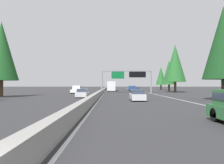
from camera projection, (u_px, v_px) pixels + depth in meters
ground_plane at (104, 92)px, 62.25m from camera, size 320.00×320.00×0.00m
median_barrier at (105, 89)px, 82.25m from camera, size 180.00×0.56×0.90m
shoulder_stripe_right at (141, 91)px, 72.31m from camera, size 160.00×0.16×0.01m
shoulder_stripe_median at (106, 91)px, 72.25m from camera, size 160.00×0.16×0.01m
sign_gantry_overhead at (127, 74)px, 56.84m from camera, size 0.50×12.68×5.90m
sedan_far_right at (137, 96)px, 29.92m from camera, size 4.40×1.80×1.47m
minivan_distant_a at (132, 88)px, 74.39m from camera, size 5.00×1.95×1.69m
sedan_mid_center at (111, 87)px, 112.60m from camera, size 4.40×1.80×1.47m
box_truck_far_left at (111, 85)px, 131.21m from camera, size 8.50×2.40×2.95m
sedan_mid_right at (137, 90)px, 63.60m from camera, size 4.40×1.80×1.47m
bus_far_center at (111, 86)px, 74.08m from camera, size 11.50×2.55×3.10m
oncoming_near at (82, 93)px, 37.43m from camera, size 4.40×1.80×1.47m
oncoming_far at (77, 90)px, 54.41m from camera, size 5.60×2.00×1.86m
conifer_right_near at (224, 43)px, 31.44m from camera, size 5.76×5.76×13.10m
conifer_right_mid at (175, 63)px, 62.30m from camera, size 5.79×5.79×13.16m
conifer_right_far at (169, 73)px, 70.09m from camera, size 4.23×4.23×9.61m
conifer_right_distant at (161, 76)px, 89.89m from camera, size 4.02×4.02×9.13m
conifer_left_near at (1, 51)px, 39.02m from camera, size 5.73×5.73×13.02m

